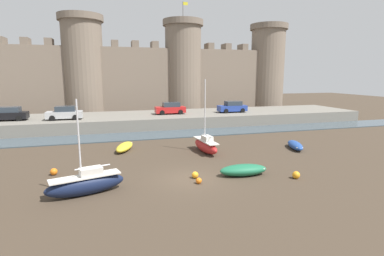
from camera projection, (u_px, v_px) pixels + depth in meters
ground_plane at (189, 179)px, 20.00m from camera, size 160.00×160.00×0.00m
water_channel at (154, 135)px, 34.28m from camera, size 80.00×4.50×0.10m
quay_road at (146, 120)px, 41.02m from camera, size 62.18×10.00×1.52m
castle at (136, 72)px, 50.96m from camera, size 57.20×7.02×19.22m
sailboat_foreground_left at (206, 145)px, 26.79m from camera, size 1.44×4.37×6.50m
rowboat_midflat_centre at (243, 170)px, 20.63m from camera, size 3.43×1.53×0.78m
rowboat_foreground_centre at (125, 147)px, 27.47m from camera, size 2.28×3.57×0.68m
rowboat_near_channel_left at (295, 145)px, 28.09m from camera, size 2.03×3.45×0.69m
sailboat_midflat_left at (86, 184)px, 17.30m from camera, size 4.59×2.26×5.56m
mooring_buoy_mid_mud at (296, 175)px, 20.02m from camera, size 0.50×0.50×0.50m
mooring_buoy_off_centre at (54, 172)px, 20.73m from camera, size 0.49×0.49×0.49m
mooring_buoy_near_channel at (195, 175)px, 20.10m from camera, size 0.45×0.45×0.45m
mooring_buoy_near_shore at (199, 181)px, 19.09m from camera, size 0.39×0.39×0.39m
car_quay_centre_east at (65, 113)px, 36.13m from camera, size 4.11×1.90×1.62m
car_quay_west at (170, 108)px, 41.28m from camera, size 4.11×1.90×1.62m
car_quay_centre_west at (9, 114)px, 35.29m from camera, size 4.11×1.90×1.62m
car_quay_east at (232, 107)px, 43.11m from camera, size 4.11×1.90×1.62m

